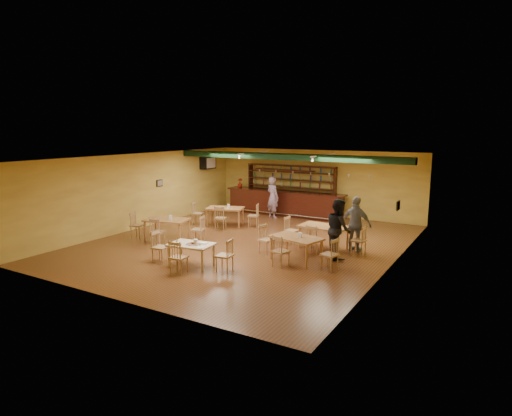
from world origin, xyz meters
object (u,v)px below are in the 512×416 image
Objects in this scene: dining_table_d at (296,249)px; dining_table_a at (225,216)px; patron_right_a at (338,229)px; near_table at (191,255)px; dining_table_b at (323,237)px; bar_counter at (284,203)px; patron_bar at (273,197)px; dining_table_c at (167,229)px.

dining_table_a is at bearing 160.35° from dining_table_d.
patron_right_a is at bearing 57.80° from dining_table_d.
near_table is (2.27, -5.05, -0.03)m from dining_table_a.
dining_table_d is at bearing -92.19° from dining_table_b.
bar_counter is 3.81× the size of dining_table_d.
bar_counter is 5.84m from dining_table_b.
dining_table_d is 0.82× the size of patron_bar.
patron_bar is (0.95, 2.39, 0.55)m from dining_table_a.
dining_table_b is 1.03× the size of dining_table_c.
dining_table_a is at bearing 67.17° from dining_table_c.
dining_table_b is at bearing -34.00° from dining_table_a.
bar_counter is 6.98m from patron_right_a.
patron_right_a is (4.70, -4.48, 0.00)m from patron_bar.
patron_right_a is (0.80, -0.80, 0.54)m from dining_table_b.
patron_bar is 1.00× the size of patron_right_a.
bar_counter is at bearing 132.95° from dining_table_d.
dining_table_a is 5.02m from dining_table_b.
bar_counter is at bearing 51.50° from dining_table_a.
bar_counter is 6.44m from dining_table_c.
near_table is 4.53m from patron_right_a.
bar_counter reaches higher than dining_table_a.
patron_right_a is (0.98, 0.96, 0.55)m from dining_table_d.
patron_bar reaches higher than dining_table_b.
dining_table_b is (3.72, -4.50, -0.18)m from bar_counter.
near_table is (-2.41, -2.00, -0.04)m from dining_table_d.
dining_table_a is at bearing 107.56° from near_table.
patron_bar is at bearing 140.26° from dining_table_b.
bar_counter is at bearing 4.28° from patron_right_a.
bar_counter is 8.34m from near_table.
dining_table_a is at bearing -109.34° from bar_counter.
patron_right_a reaches higher than patron_bar.
dining_table_b is 5.59m from dining_table_c.
dining_table_d is 0.81× the size of patron_right_a.
patron_right_a is at bearing -41.43° from dining_table_b.
near_table is 0.69× the size of patron_bar.
dining_table_d is (4.67, -3.04, 0.00)m from dining_table_a.
dining_table_d is at bearing 33.14° from near_table.
dining_table_c reaches higher than dining_table_a.
dining_table_d reaches higher than near_table.
patron_right_a reaches higher than dining_table_d.
dining_table_d is 3.13m from near_table.
bar_counter is at bearing 61.54° from dining_table_c.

